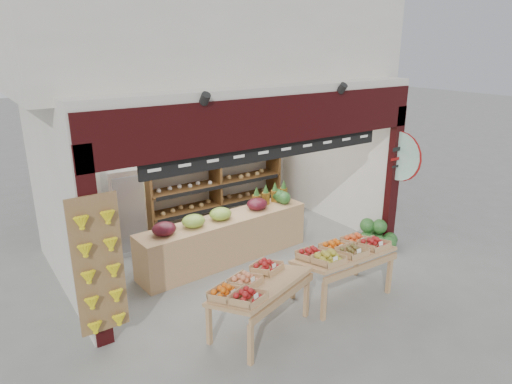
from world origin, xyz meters
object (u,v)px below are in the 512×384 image
object	(u,v)px
display_table_right	(343,252)
watermelon_pile	(377,236)
mid_counter	(225,237)
back_shelving	(215,166)
refrigerator	(125,210)
cardboard_stack	(173,255)
display_table_left	(253,286)

from	to	relation	value
display_table_right	watermelon_pile	bearing A→B (deg)	25.94
mid_counter	watermelon_pile	xyz separation A→B (m)	(2.68, -1.15, -0.24)
back_shelving	refrigerator	size ratio (longest dim) A/B	1.97
mid_counter	refrigerator	bearing A→B (deg)	132.64
cardboard_stack	watermelon_pile	distance (m)	3.84
watermelon_pile	cardboard_stack	bearing A→B (deg)	158.76
refrigerator	cardboard_stack	world-z (taller)	refrigerator
back_shelving	refrigerator	xyz separation A→B (m)	(-2.17, -0.45, -0.39)
back_shelving	watermelon_pile	bearing A→B (deg)	-59.03
back_shelving	mid_counter	world-z (taller)	back_shelving
refrigerator	mid_counter	distance (m)	1.94
mid_counter	display_table_left	size ratio (longest dim) A/B	2.06
back_shelving	mid_counter	bearing A→B (deg)	-115.36
cardboard_stack	mid_counter	size ratio (longest dim) A/B	0.33
back_shelving	display_table_right	xyz separation A→B (m)	(-0.03, -3.90, -0.46)
cardboard_stack	display_table_right	xyz separation A→B (m)	(1.75, -2.28, 0.49)
back_shelving	display_table_right	size ratio (longest dim) A/B	2.15
cardboard_stack	display_table_right	distance (m)	2.91
back_shelving	cardboard_stack	bearing A→B (deg)	-137.72
mid_counter	display_table_right	xyz separation A→B (m)	(0.85, -2.04, 0.29)
back_shelving	mid_counter	size ratio (longest dim) A/B	0.97
back_shelving	mid_counter	xyz separation A→B (m)	(-0.88, -1.85, -0.75)
back_shelving	refrigerator	world-z (taller)	back_shelving
refrigerator	display_table_left	xyz separation A→B (m)	(0.50, -3.43, -0.12)
cardboard_stack	mid_counter	xyz separation A→B (m)	(0.90, -0.24, 0.20)
back_shelving	refrigerator	distance (m)	2.25
refrigerator	display_table_left	size ratio (longest dim) A/B	1.01
back_shelving	display_table_right	bearing A→B (deg)	-90.39
mid_counter	display_table_left	xyz separation A→B (m)	(-0.79, -2.03, 0.24)
refrigerator	display_table_right	world-z (taller)	refrigerator
display_table_left	refrigerator	bearing A→B (deg)	98.33
cardboard_stack	display_table_left	xyz separation A→B (m)	(0.11, -2.27, 0.44)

